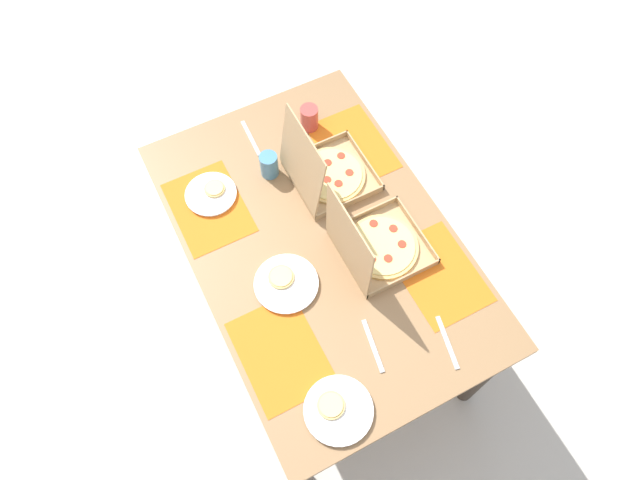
{
  "coord_description": "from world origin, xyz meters",
  "views": [
    {
      "loc": [
        -0.87,
        0.45,
        2.64
      ],
      "look_at": [
        0.0,
        0.0,
        0.77
      ],
      "focal_mm": 32.06,
      "sensor_mm": 36.0,
      "label": 1
    }
  ],
  "objects": [
    {
      "name": "plate_far_left",
      "position": [
        0.37,
        0.28,
        0.78
      ],
      "size": [
        0.2,
        0.2,
        0.03
      ],
      "color": "white",
      "rests_on": "dining_table"
    },
    {
      "name": "dining_table",
      "position": [
        0.0,
        0.0,
        0.65
      ],
      "size": [
        1.42,
        0.93,
        0.77
      ],
      "color": "#3F3328",
      "rests_on": "ground_plane"
    },
    {
      "name": "fork_by_near_right",
      "position": [
        -0.55,
        -0.2,
        0.77
      ],
      "size": [
        0.19,
        0.06,
        0.0
      ],
      "primitive_type": "cube",
      "rotation": [
        0.0,
        0.0,
        6.07
      ],
      "color": "#B7B7BC",
      "rests_on": "dining_table"
    },
    {
      "name": "pizza_box_center",
      "position": [
        -0.13,
        -0.15,
        0.82
      ],
      "size": [
        0.3,
        0.3,
        0.34
      ],
      "color": "tan",
      "rests_on": "dining_table"
    },
    {
      "name": "ground_plane",
      "position": [
        0.0,
        0.0,
        0.0
      ],
      "size": [
        6.0,
        6.0,
        0.0
      ],
      "primitive_type": "plane",
      "color": "beige"
    },
    {
      "name": "cup_spare",
      "position": [
        0.36,
        0.04,
        0.82
      ],
      "size": [
        0.07,
        0.07,
        0.11
      ],
      "primitive_type": "cylinder",
      "color": "teal",
      "rests_on": "dining_table"
    },
    {
      "name": "pizza_box_corner_right",
      "position": [
        0.23,
        -0.14,
        0.82
      ],
      "size": [
        0.3,
        0.3,
        0.33
      ],
      "color": "tan",
      "rests_on": "dining_table"
    },
    {
      "name": "placemat_near_right",
      "position": [
        0.32,
        -0.31,
        0.77
      ],
      "size": [
        0.36,
        0.26,
        0.0
      ],
      "primitive_type": "cube",
      "color": "orange",
      "rests_on": "dining_table"
    },
    {
      "name": "plate_far_right",
      "position": [
        -0.57,
        0.23,
        0.78
      ],
      "size": [
        0.22,
        0.22,
        0.03
      ],
      "color": "white",
      "rests_on": "dining_table"
    },
    {
      "name": "cup_dark",
      "position": [
        0.49,
        -0.2,
        0.82
      ],
      "size": [
        0.07,
        0.07,
        0.11
      ],
      "primitive_type": "cylinder",
      "color": "#BF4742",
      "rests_on": "dining_table"
    },
    {
      "name": "fork_by_far_left",
      "position": [
        -0.44,
        0.03,
        0.77
      ],
      "size": [
        0.19,
        0.05,
        0.0
      ],
      "primitive_type": "cube",
      "rotation": [
        0.0,
        0.0,
        6.11
      ],
      "color": "#B7B7BC",
      "rests_on": "dining_table"
    },
    {
      "name": "fork_by_near_left",
      "position": [
        0.54,
        0.04,
        0.77
      ],
      "size": [
        0.19,
        0.02,
        0.0
      ],
      "primitive_type": "cube",
      "rotation": [
        0.0,
        0.0,
        3.1
      ],
      "color": "#B7B7BC",
      "rests_on": "dining_table"
    },
    {
      "name": "placemat_far_right",
      "position": [
        0.32,
        0.31,
        0.77
      ],
      "size": [
        0.36,
        0.26,
        0.0
      ],
      "primitive_type": "cube",
      "color": "orange",
      "rests_on": "dining_table"
    },
    {
      "name": "placemat_far_left",
      "position": [
        -0.32,
        0.31,
        0.77
      ],
      "size": [
        0.36,
        0.26,
        0.0
      ],
      "primitive_type": "cube",
      "color": "orange",
      "rests_on": "dining_table"
    },
    {
      "name": "placemat_near_left",
      "position": [
        -0.32,
        -0.31,
        0.77
      ],
      "size": [
        0.36,
        0.26,
        0.0
      ],
      "primitive_type": "cube",
      "color": "orange",
      "rests_on": "dining_table"
    },
    {
      "name": "plate_near_left",
      "position": [
        -0.1,
        0.19,
        0.78
      ],
      "size": [
        0.23,
        0.23,
        0.03
      ],
      "color": "white",
      "rests_on": "dining_table"
    }
  ]
}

